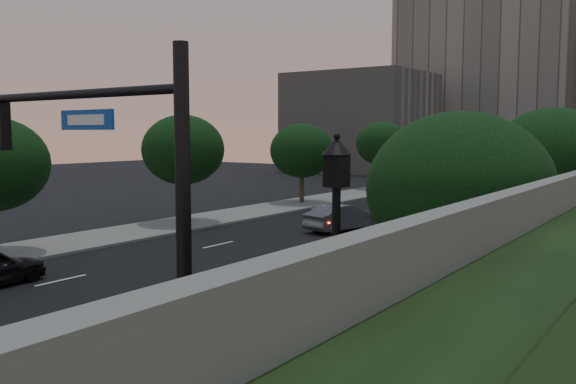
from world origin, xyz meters
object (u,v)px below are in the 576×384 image
Objects in this scene: traffic_signal_mast at (137,251)px; sedan_far_right at (535,210)px; pedestrian_a at (420,342)px; pedestrian_c at (482,251)px; sedan_near_right at (429,227)px; street_lamp at (336,275)px; sedan_far_left at (432,188)px; pedestrian_b at (460,296)px; sedan_mid_left at (342,217)px.

traffic_signal_mast is 1.67× the size of sedan_far_right.
pedestrian_c is (-2.24, 11.62, -0.10)m from pedestrian_a.
pedestrian_c is (4.61, -5.92, 0.21)m from sedan_near_right.
traffic_signal_mast is at bearing -108.35° from street_lamp.
pedestrian_a is (15.42, -39.60, 0.41)m from sedan_far_left.
sedan_far_right is 2.61× the size of pedestrian_b.
traffic_signal_mast is 10.64m from pedestrian_b.
sedan_mid_left is 1.14× the size of sedan_far_right.
traffic_signal_mast is 1.47× the size of sedan_mid_left.
sedan_far_right is (-1.31, 33.63, -2.96)m from traffic_signal_mast.
sedan_far_left is 1.11× the size of sedan_far_right.
pedestrian_a reaches higher than sedan_near_right.
pedestrian_a is (2.74, 5.54, -2.62)m from traffic_signal_mast.
sedan_mid_left is 1.03× the size of sedan_far_left.
sedan_far_right is (-2.69, 29.45, -1.92)m from street_lamp.
street_lamp is 19.78m from sedan_near_right.
pedestrian_c is at bearing 93.93° from street_lamp.
traffic_signal_mast reaches higher than sedan_near_right.
street_lamp reaches higher than sedan_mid_left.
pedestrian_c is (-1.57, 7.09, 0.00)m from pedestrian_b.
traffic_signal_mast reaches higher than sedan_mid_left.
sedan_far_left is at bearing 105.69° from traffic_signal_mast.
pedestrian_c reaches higher than sedan_far_right.
sedan_mid_left is at bearing -133.14° from sedan_far_right.
pedestrian_b is 1.00× the size of pedestrian_c.
traffic_signal_mast is 1.25× the size of street_lamp.
sedan_far_right is at bearing 66.30° from sedan_near_right.
sedan_far_left is at bearing -68.04° from sedan_mid_left.
sedan_near_right is 10.92m from sedan_far_right.
pedestrian_c is (13.18, -27.98, 0.31)m from sedan_far_left.
traffic_signal_mast is 1.37× the size of sedan_near_right.
pedestrian_c reaches higher than sedan_mid_left.
pedestrian_a is 1.13× the size of pedestrian_b.
sedan_near_right is (-4.12, 23.08, -2.93)m from traffic_signal_mast.
street_lamp reaches higher than pedestrian_b.
sedan_far_left is 42.50m from pedestrian_a.
pedestrian_b is 7.26m from pedestrian_c.
pedestrian_a is 11.84m from pedestrian_c.
sedan_near_right is at bearing -83.14° from pedestrian_c.
pedestrian_c is at bearing 117.80° from sedan_far_left.
pedestrian_b reaches higher than sedan_near_right.
sedan_far_left is 2.90× the size of pedestrian_b.
sedan_near_right is at bearing 100.12° from traffic_signal_mast.
sedan_far_right is 2.32× the size of pedestrian_a.
pedestrian_b is at bearing -73.34° from sedan_near_right.
street_lamp is 3.51× the size of pedestrian_b.
sedan_near_right is (5.35, -0.33, -0.04)m from sedan_mid_left.
pedestrian_b is at bearing 83.41° from street_lamp.
traffic_signal_mast is at bearing -88.66° from sedan_near_right.
traffic_signal_mast is 4.37× the size of pedestrian_c.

